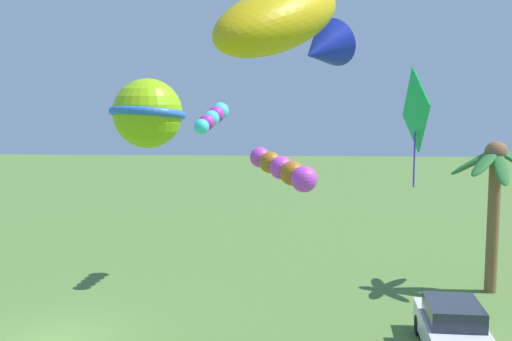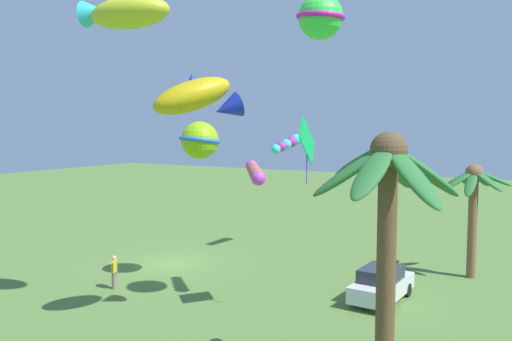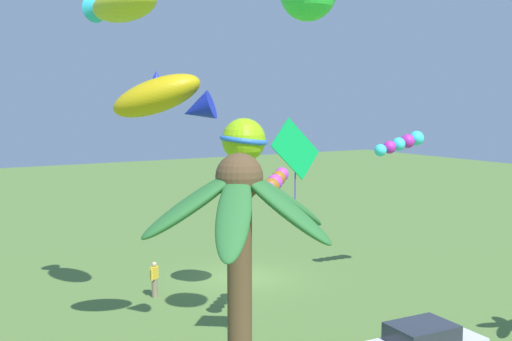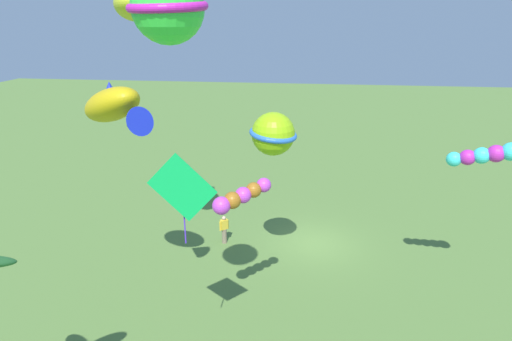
# 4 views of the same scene
# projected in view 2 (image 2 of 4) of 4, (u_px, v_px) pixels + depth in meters

# --- Properties ---
(ground_plane) EXTENTS (120.00, 120.00, 0.00)m
(ground_plane) POSITION_uv_depth(u_px,v_px,m) (172.00, 264.00, 28.82)
(ground_plane) COLOR #567A38
(palm_tree_0) EXTENTS (4.33, 4.01, 7.49)m
(palm_tree_0) POSITION_uv_depth(u_px,v_px,m) (387.00, 203.00, 13.94)
(palm_tree_0) COLOR brown
(palm_tree_0) RESTS_ON ground
(palm_tree_1) EXTENTS (3.24, 3.46, 5.77)m
(palm_tree_1) POSITION_uv_depth(u_px,v_px,m) (474.00, 194.00, 25.84)
(palm_tree_1) COLOR brown
(palm_tree_1) RESTS_ON ground
(parked_car_0) EXTENTS (4.00, 1.93, 1.51)m
(parked_car_0) POSITION_uv_depth(u_px,v_px,m) (382.00, 284.00, 22.59)
(parked_car_0) COLOR silver
(parked_car_0) RESTS_ON ground
(spectator_0) EXTENTS (0.45, 0.42, 1.59)m
(spectator_0) POSITION_uv_depth(u_px,v_px,m) (114.00, 272.00, 24.28)
(spectator_0) COLOR gray
(spectator_0) RESTS_ON ground
(kite_fish_0) EXTENTS (2.37, 3.86, 1.54)m
(kite_fish_0) POSITION_uv_depth(u_px,v_px,m) (125.00, 12.00, 19.65)
(kite_fish_0) COLOR gold
(kite_ball_1) EXTENTS (2.30, 2.30, 1.68)m
(kite_ball_1) POSITION_uv_depth(u_px,v_px,m) (321.00, 17.00, 19.29)
(kite_ball_1) COLOR #38EB42
(kite_tube_2) EXTENTS (1.91, 1.69, 0.96)m
(kite_tube_2) POSITION_uv_depth(u_px,v_px,m) (255.00, 173.00, 22.38)
(kite_tube_2) COLOR #CD41DB
(kite_tube_3) EXTENTS (2.42, 1.14, 1.17)m
(kite_tube_3) POSITION_uv_depth(u_px,v_px,m) (288.00, 144.00, 31.46)
(kite_tube_3) COLOR #3BE6E3
(kite_diamond_4) EXTENTS (1.92, 0.29, 2.68)m
(kite_diamond_4) POSITION_uv_depth(u_px,v_px,m) (307.00, 141.00, 19.84)
(kite_diamond_4) COLOR #0EB34C
(kite_fish_5) EXTENTS (3.51, 3.07, 1.99)m
(kite_fish_5) POSITION_uv_depth(u_px,v_px,m) (197.00, 97.00, 18.46)
(kite_fish_5) COLOR gold
(kite_ball_6) EXTENTS (2.63, 2.62, 1.81)m
(kite_ball_6) POSITION_uv_depth(u_px,v_px,m) (200.00, 140.00, 24.73)
(kite_ball_6) COLOR #94CC14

